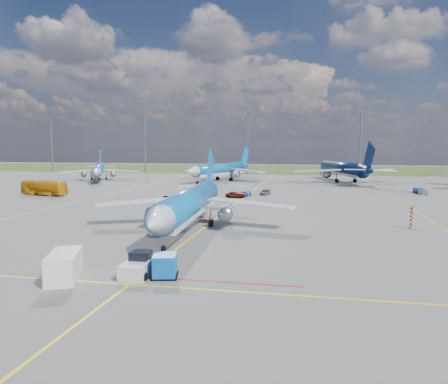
% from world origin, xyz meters
% --- Properties ---
extents(ground, '(400.00, 400.00, 0.00)m').
position_xyz_m(ground, '(0.00, 0.00, 0.00)').
color(ground, '#525250').
rests_on(ground, ground).
extents(grass_strip, '(400.00, 80.00, 0.01)m').
position_xyz_m(grass_strip, '(0.00, 150.00, 0.00)').
color(grass_strip, '#2D4719').
rests_on(grass_strip, ground).
extents(taxiway_lines, '(60.25, 160.00, 0.02)m').
position_xyz_m(taxiway_lines, '(0.17, 27.70, 0.01)').
color(taxiway_lines, yellow).
rests_on(taxiway_lines, ground).
extents(floodlight_masts, '(202.20, 0.50, 22.70)m').
position_xyz_m(floodlight_masts, '(10.00, 110.00, 12.56)').
color(floodlight_masts, slate).
rests_on(floodlight_masts, ground).
extents(warning_post, '(0.50, 0.50, 3.00)m').
position_xyz_m(warning_post, '(26.00, 8.00, 1.50)').
color(warning_post, red).
rests_on(warning_post, ground).
extents(bg_jet_nw, '(38.04, 42.08, 8.99)m').
position_xyz_m(bg_jet_nw, '(-50.02, 71.87, 0.00)').
color(bg_jet_nw, '#0C64AD').
rests_on(bg_jet_nw, ground).
extents(bg_jet_nnw, '(39.67, 45.55, 10.05)m').
position_xyz_m(bg_jet_nnw, '(-13.66, 78.40, 0.00)').
color(bg_jet_nnw, '#0C64AD').
rests_on(bg_jet_nnw, ground).
extents(bg_jet_n, '(43.50, 50.56, 11.31)m').
position_xyz_m(bg_jet_n, '(22.29, 81.92, 0.00)').
color(bg_jet_n, '#081B44').
rests_on(bg_jet_n, ground).
extents(main_airliner, '(30.57, 38.79, 9.70)m').
position_xyz_m(main_airliner, '(-1.50, 2.08, 0.00)').
color(main_airliner, '#0C64AD').
rests_on(main_airliner, ground).
extents(pushback_tug, '(2.20, 5.57, 1.87)m').
position_xyz_m(pushback_tug, '(-0.21, -17.54, 0.76)').
color(pushback_tug, silver).
rests_on(pushback_tug, ground).
extents(uld_container, '(2.28, 2.62, 1.81)m').
position_xyz_m(uld_container, '(1.98, -17.51, 0.90)').
color(uld_container, blue).
rests_on(uld_container, ground).
extents(service_van, '(3.73, 5.33, 2.15)m').
position_xyz_m(service_van, '(-5.56, -19.74, 1.07)').
color(service_van, white).
rests_on(service_van, ground).
extents(apron_bus, '(11.47, 5.26, 3.11)m').
position_xyz_m(apron_bus, '(-42.67, 33.23, 1.56)').
color(apron_bus, orange).
rests_on(apron_bus, ground).
extents(service_car_a, '(2.15, 3.67, 1.17)m').
position_xyz_m(service_car_a, '(-13.46, 27.51, 0.59)').
color(service_car_a, '#999999').
rests_on(service_car_a, ground).
extents(service_car_b, '(4.26, 2.12, 1.16)m').
position_xyz_m(service_car_b, '(-1.64, 36.73, 0.58)').
color(service_car_b, '#999999').
rests_on(service_car_b, ground).
extents(service_car_c, '(2.38, 4.13, 1.13)m').
position_xyz_m(service_car_c, '(3.71, 42.96, 0.56)').
color(service_car_c, '#999999').
rests_on(service_car_c, ground).
extents(baggage_tug_c, '(2.72, 4.61, 1.01)m').
position_xyz_m(baggage_tug_c, '(-0.36, 39.28, 0.47)').
color(baggage_tug_c, '#1B40A7').
rests_on(baggage_tug_c, ground).
extents(baggage_tug_e, '(2.00, 5.44, 1.19)m').
position_xyz_m(baggage_tug_e, '(36.87, 51.72, 0.56)').
color(baggage_tug_e, navy).
rests_on(baggage_tug_e, ground).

